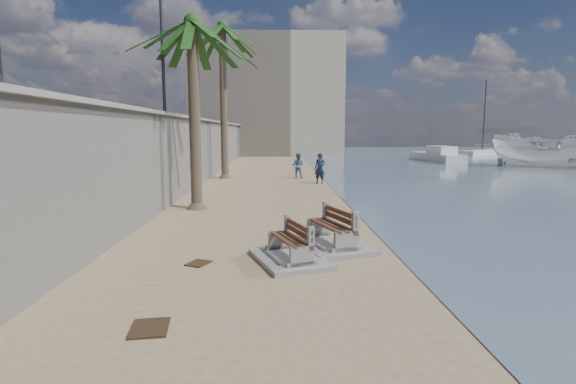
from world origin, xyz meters
name	(u,v)px	position (x,y,z in m)	size (l,w,h in m)	color
ground_plane	(339,353)	(0.00, 0.00, 0.00)	(140.00, 140.00, 0.00)	#9D8260
seawall	(199,152)	(-5.20, 20.00, 1.75)	(0.45, 70.00, 3.50)	gray
wall_cap	(198,119)	(-5.20, 20.00, 3.55)	(0.80, 70.00, 0.12)	gray
end_building	(267,98)	(-2.00, 52.00, 7.00)	(18.00, 12.00, 14.00)	#B7AA93
bench_near	(290,246)	(-0.53, 4.22, 0.37)	(1.95, 2.35, 0.84)	gray
bench_far	(331,232)	(0.54, 5.38, 0.41)	(2.17, 2.63, 0.95)	gray
palm_mid	(192,24)	(-3.82, 11.18, 6.70)	(5.00, 5.00, 7.68)	brown
palm_back	(222,28)	(-4.02, 22.24, 8.95)	(5.00, 5.00, 10.02)	brown
streetlight	(162,30)	(-5.10, 12.00, 6.64)	(0.28, 0.28, 5.12)	#2D2D33
person_a	(320,166)	(1.59, 19.15, 0.97)	(0.70, 0.48, 1.95)	#15223B
person_b	(298,164)	(0.50, 22.09, 0.87)	(0.84, 0.65, 1.75)	#456690
boat_cruiser	(551,148)	(21.08, 29.80, 1.53)	(3.28, 3.38, 3.86)	silver
yacht_far	(436,158)	(14.56, 37.22, 0.35)	(7.53, 2.11, 1.50)	silver
sailboat_west	(482,152)	(24.23, 48.54, 0.31)	(7.08, 5.93, 9.06)	silver
debris_b	(150,328)	(-2.71, 0.81, 0.01)	(0.68, 0.54, 0.03)	#382616
debris_d	(198,263)	(-2.56, 4.09, 0.01)	(0.52, 0.41, 0.03)	#382616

